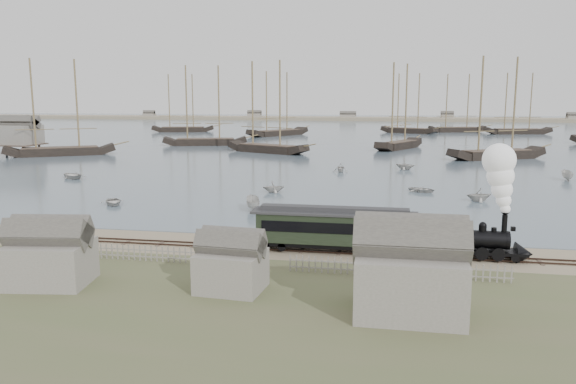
# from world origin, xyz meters

# --- Properties ---
(ground) EXTENTS (600.00, 600.00, 0.00)m
(ground) POSITION_xyz_m (0.00, 0.00, 0.00)
(ground) COLOR tan
(ground) RESTS_ON ground
(harbor_water) EXTENTS (600.00, 336.00, 0.06)m
(harbor_water) POSITION_xyz_m (0.00, 170.00, 0.03)
(harbor_water) COLOR #485C67
(harbor_water) RESTS_ON ground
(rail_track) EXTENTS (120.00, 1.80, 0.16)m
(rail_track) POSITION_xyz_m (0.00, -2.00, 0.04)
(rail_track) COLOR #32231B
(rail_track) RESTS_ON ground
(picket_fence_west) EXTENTS (19.00, 0.10, 1.20)m
(picket_fence_west) POSITION_xyz_m (-6.50, -7.00, 0.00)
(picket_fence_west) COLOR gray
(picket_fence_west) RESTS_ON ground
(picket_fence_east) EXTENTS (15.00, 0.10, 1.20)m
(picket_fence_east) POSITION_xyz_m (12.50, -7.50, 0.00)
(picket_fence_east) COLOR gray
(picket_fence_east) RESTS_ON ground
(shed_left) EXTENTS (5.00, 4.00, 4.10)m
(shed_left) POSITION_xyz_m (-10.00, -13.00, 0.00)
(shed_left) COLOR gray
(shed_left) RESTS_ON ground
(shed_mid) EXTENTS (4.00, 3.50, 3.60)m
(shed_mid) POSITION_xyz_m (2.00, -12.00, 0.00)
(shed_mid) COLOR gray
(shed_mid) RESTS_ON ground
(shed_right) EXTENTS (6.00, 5.00, 5.10)m
(shed_right) POSITION_xyz_m (13.00, -14.00, 0.00)
(shed_right) COLOR gray
(shed_right) RESTS_ON ground
(far_spit) EXTENTS (500.00, 20.00, 1.80)m
(far_spit) POSITION_xyz_m (0.00, 250.00, 0.00)
(far_spit) COLOR tan
(far_spit) RESTS_ON ground
(locomotive) EXTENTS (6.78, 2.53, 8.45)m
(locomotive) POSITION_xyz_m (19.62, -2.00, 3.92)
(locomotive) COLOR black
(locomotive) RESTS_ON ground
(passenger_coach) EXTENTS (13.02, 2.51, 3.16)m
(passenger_coach) POSITION_xyz_m (7.54, -2.00, 2.01)
(passenger_coach) COLOR black
(passenger_coach) RESTS_ON ground
(beached_dinghy) EXTENTS (3.79, 4.06, 0.69)m
(beached_dinghy) POSITION_xyz_m (-20.51, 0.58, 0.34)
(beached_dinghy) COLOR #BAB7B1
(beached_dinghy) RESTS_ON ground
(rowboat_0) EXTENTS (4.36, 4.07, 0.73)m
(rowboat_0) POSITION_xyz_m (-19.07, 13.00, 0.43)
(rowboat_0) COLOR #BAB7B1
(rowboat_0) RESTS_ON harbor_water
(rowboat_1) EXTENTS (3.12, 3.36, 1.45)m
(rowboat_1) POSITION_xyz_m (-2.80, 24.41, 0.79)
(rowboat_1) COLOR #BAB7B1
(rowboat_1) RESTS_ON harbor_water
(rowboat_2) EXTENTS (4.04, 2.48, 1.46)m
(rowboat_2) POSITION_xyz_m (-2.67, 12.69, 0.79)
(rowboat_2) COLOR #BAB7B1
(rowboat_2) RESTS_ON harbor_water
(rowboat_3) EXTENTS (3.61, 4.11, 0.71)m
(rowboat_3) POSITION_xyz_m (15.97, 28.05, 0.41)
(rowboat_3) COLOR #BAB7B1
(rowboat_3) RESTS_ON harbor_water
(rowboat_4) EXTENTS (3.38, 3.64, 1.57)m
(rowboat_4) POSITION_xyz_m (22.17, 22.71, 0.84)
(rowboat_4) COLOR #BAB7B1
(rowboat_4) RESTS_ON harbor_water
(rowboat_5) EXTENTS (3.80, 1.72, 1.42)m
(rowboat_5) POSITION_xyz_m (37.49, 42.47, 0.77)
(rowboat_5) COLOR #BAB7B1
(rowboat_5) RESTS_ON harbor_water
(rowboat_6) EXTENTS (5.19, 5.43, 0.92)m
(rowboat_6) POSITION_xyz_m (-35.44, 31.64, 0.52)
(rowboat_6) COLOR #BAB7B1
(rowboat_6) RESTS_ON harbor_water
(rowboat_7) EXTENTS (2.93, 2.56, 1.49)m
(rowboat_7) POSITION_xyz_m (3.96, 45.68, 0.81)
(rowboat_7) COLOR #BAB7B1
(rowboat_7) RESTS_ON harbor_water
(rowboat_8) EXTENTS (3.68, 3.94, 1.69)m
(rowboat_8) POSITION_xyz_m (14.38, 50.68, 0.90)
(rowboat_8) COLOR #BAB7B1
(rowboat_8) RESTS_ON harbor_water
(schooner_0) EXTENTS (21.22, 15.63, 20.00)m
(schooner_0) POSITION_xyz_m (-56.04, 61.60, 10.06)
(schooner_0) COLOR black
(schooner_0) RESTS_ON harbor_water
(schooner_1) EXTENTS (21.40, 10.20, 20.00)m
(schooner_1) POSITION_xyz_m (-34.23, 90.92, 10.06)
(schooner_1) COLOR black
(schooner_1) RESTS_ON harbor_water
(schooner_2) EXTENTS (19.80, 12.84, 20.00)m
(schooner_2) POSITION_xyz_m (-14.69, 75.34, 10.06)
(schooner_2) COLOR black
(schooner_2) RESTS_ON harbor_water
(schooner_3) EXTENTS (11.98, 18.37, 20.00)m
(schooner_3) POSITION_xyz_m (13.88, 89.61, 10.06)
(schooner_3) COLOR black
(schooner_3) RESTS_ON harbor_water
(schooner_4) EXTENTS (20.32, 13.94, 20.00)m
(schooner_4) POSITION_xyz_m (32.59, 70.96, 10.06)
(schooner_4) COLOR black
(schooner_4) RESTS_ON harbor_water
(schooner_6) EXTENTS (21.63, 9.86, 20.00)m
(schooner_6) POSITION_xyz_m (-59.47, 141.90, 10.06)
(schooner_6) COLOR black
(schooner_6) RESTS_ON harbor_water
(schooner_7) EXTENTS (17.54, 22.34, 20.00)m
(schooner_7) POSITION_xyz_m (-23.11, 129.39, 10.06)
(schooner_7) COLOR black
(schooner_7) RESTS_ON harbor_water
(schooner_8) EXTENTS (19.04, 12.26, 20.00)m
(schooner_8) POSITION_xyz_m (17.84, 148.97, 10.06)
(schooner_8) COLOR black
(schooner_8) RESTS_ON harbor_water
(schooner_9) EXTENTS (22.05, 9.21, 20.00)m
(schooner_9) POSITION_xyz_m (53.19, 150.84, 10.06)
(schooner_9) COLOR black
(schooner_9) RESTS_ON harbor_water
(schooner_10) EXTENTS (20.19, 9.45, 20.00)m
(schooner_10) POSITION_xyz_m (34.66, 157.48, 10.06)
(schooner_10) COLOR black
(schooner_10) RESTS_ON harbor_water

